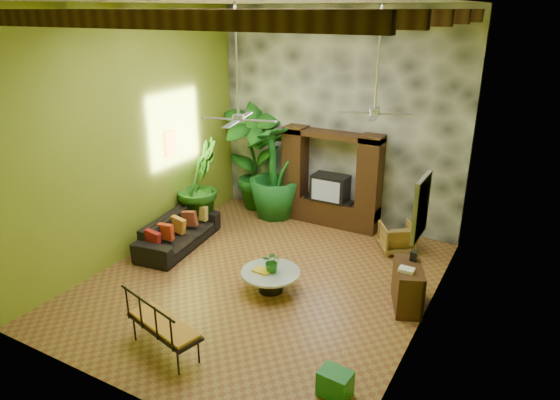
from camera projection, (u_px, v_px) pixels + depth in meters
The scene contains 23 objects.
ground at pixel (263, 280), 9.62m from camera, with size 7.00×7.00×0.00m, color brown.
ceiling at pixel (260, 1), 7.83m from camera, with size 6.00×7.00×0.02m, color silver.
back_wall at pixel (339, 119), 11.58m from camera, with size 6.00×0.02×5.00m, color olive.
left_wall at pixel (135, 135), 10.08m from camera, with size 0.02×7.00×5.00m, color olive.
right_wall at pixel (436, 182), 7.36m from camera, with size 0.02×7.00×5.00m, color olive.
stone_accent_wall at pixel (338, 119), 11.53m from camera, with size 5.98×0.10×4.98m, color #3B3D43.
ceiling_beams at pixel (260, 16), 7.90m from camera, with size 5.95×5.36×0.22m.
entertainment_center at pixel (331, 186), 11.83m from camera, with size 2.40×0.55×2.30m.
ceiling_fan_front at pixel (238, 106), 8.16m from camera, with size 1.28×1.28×1.86m.
ceiling_fan_back at pixel (375, 101), 8.65m from camera, with size 1.28×1.28×1.86m.
wall_art_mask at pixel (171, 144), 11.02m from camera, with size 0.06×0.32×0.55m, color yellow.
wall_art_painting at pixel (421, 207), 6.96m from camera, with size 0.06×0.70×0.90m, color #26638D.
sofa at pixel (179, 232), 10.90m from camera, with size 2.25×0.88×0.66m, color black.
wicker_armchair at pixel (397, 238), 10.67m from camera, with size 0.67×0.69×0.63m, color olive.
tall_plant_a at pixel (252, 155), 12.62m from camera, with size 1.50×1.01×2.84m, color #185717.
tall_plant_b at pixel (199, 184), 11.68m from camera, with size 1.16×0.93×2.11m, color #1F5A17.
tall_plant_c at pixel (275, 171), 12.21m from camera, with size 1.32×1.32×2.36m, color #1A6321.
coffee_table at pixel (271, 278), 9.18m from camera, with size 1.09×1.09×0.40m.
centerpiece_plant at pixel (272, 262), 9.05m from camera, with size 0.36×0.32×0.41m, color #236A1C.
yellow_tray at pixel (262, 271), 9.11m from camera, with size 0.32×0.23×0.03m, color yellow.
iron_bench at pixel (160, 323), 7.37m from camera, with size 1.43×0.83×0.57m.
side_console at pixel (408, 286), 8.66m from camera, with size 0.44×0.97×0.78m, color #3D2213.
green_bin at pixel (335, 383), 6.70m from camera, with size 0.43×0.32×0.38m, color #217F2A.
Camera 1 is at (4.37, -7.21, 4.90)m, focal length 32.00 mm.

